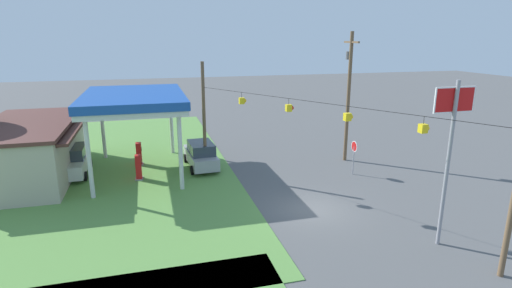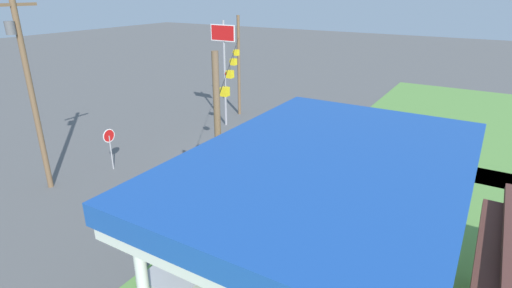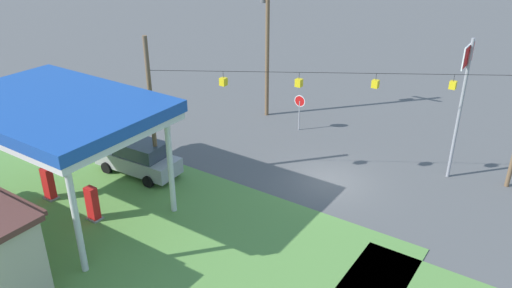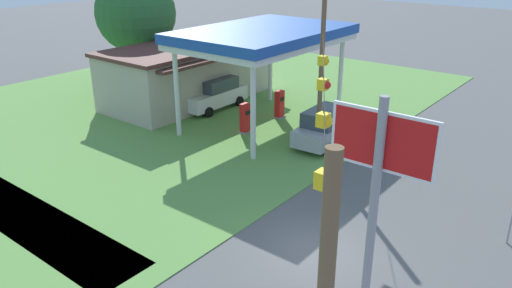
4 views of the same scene
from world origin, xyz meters
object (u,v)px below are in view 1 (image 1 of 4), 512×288
car_at_pumps_front (201,155)px  stop_sign_roadside (354,150)px  stop_sign_overhead (451,132)px  utility_pole_main (348,91)px  gas_station_canopy (134,100)px  gas_station_store (31,150)px  car_at_pumps_rear (73,161)px  fuel_pump_far (139,155)px  fuel_pump_near (139,168)px

car_at_pumps_front → stop_sign_roadside: size_ratio=2.06×
stop_sign_overhead → utility_pole_main: size_ratio=0.78×
gas_station_canopy → gas_station_store: bearing=82.3°
car_at_pumps_rear → gas_station_store: bearing=-98.0°
gas_station_store → utility_pole_main: bearing=-95.5°
utility_pole_main → gas_station_store: bearing=84.5°
fuel_pump_far → stop_sign_overhead: (-16.53, -14.05, 4.72)m
gas_station_store → car_at_pumps_rear: (-0.36, -2.72, -0.95)m
fuel_pump_far → utility_pole_main: 17.07m
fuel_pump_near → gas_station_store: bearing=69.7°
stop_sign_roadside → stop_sign_overhead: 10.90m
gas_station_store → fuel_pump_near: gas_station_store is taller
fuel_pump_far → stop_sign_overhead: size_ratio=0.23×
gas_station_canopy → utility_pole_main: 16.16m
car_at_pumps_front → car_at_pumps_rear: bearing=82.0°
gas_station_canopy → fuel_pump_near: 4.81m
gas_station_canopy → car_at_pumps_rear: 6.31m
fuel_pump_near → stop_sign_roadside: stop_sign_roadside is taller
car_at_pumps_front → stop_sign_roadside: stop_sign_roadside is taller
gas_station_store → utility_pole_main: 23.78m
gas_station_store → car_at_pumps_front: (-1.12, -11.85, -0.97)m
gas_station_canopy → stop_sign_roadside: size_ratio=4.08×
fuel_pump_far → fuel_pump_near: bearing=180.0°
car_at_pumps_front → gas_station_canopy: bearing=85.0°
fuel_pump_near → utility_pole_main: utility_pole_main is taller
fuel_pump_far → stop_sign_overhead: 22.20m
stop_sign_roadside → gas_station_store: bearing=-104.1°
fuel_pump_near → fuel_pump_far: size_ratio=1.00×
fuel_pump_far → car_at_pumps_rear: size_ratio=0.36×
gas_station_canopy → utility_pole_main: (-1.29, -16.10, 0.30)m
utility_pole_main → car_at_pumps_rear: bearing=84.7°
fuel_pump_near → car_at_pumps_rear: size_ratio=0.36×
fuel_pump_far → stop_sign_roadside: stop_sign_roadside is taller
car_at_pumps_front → utility_pole_main: bearing=-99.0°
stop_sign_overhead → fuel_pump_far: bearing=40.4°
gas_station_store → stop_sign_overhead: bearing=-126.5°
stop_sign_roadside → fuel_pump_far: bearing=-112.9°
gas_station_canopy → stop_sign_overhead: size_ratio=1.29×
stop_sign_overhead → car_at_pumps_rear: bearing=50.3°
car_at_pumps_front → stop_sign_overhead: bearing=-150.5°
stop_sign_overhead → gas_station_store: bearing=53.5°
fuel_pump_near → stop_sign_overhead: 19.78m
gas_station_store → stop_sign_roadside: (-5.62, -22.31, -0.18)m
stop_sign_roadside → stop_sign_overhead: size_ratio=0.32×
gas_station_store → stop_sign_roadside: gas_station_store is taller
car_at_pumps_rear → stop_sign_roadside: stop_sign_roadside is taller
fuel_pump_near → car_at_pumps_front: size_ratio=0.35×
fuel_pump_near → car_at_pumps_rear: 5.13m
fuel_pump_near → car_at_pumps_front: 4.83m
fuel_pump_near → stop_sign_overhead: size_ratio=0.23×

